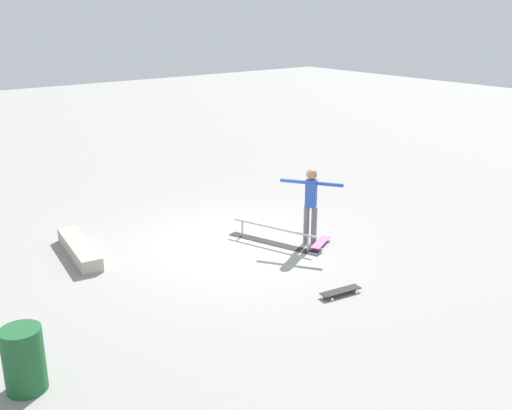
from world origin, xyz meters
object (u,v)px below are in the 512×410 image
object	(u,v)px
trash_bin	(24,360)
loose_skateboard_black	(341,291)
skate_ledge	(79,249)
skater_main	(311,201)
skateboard_main	(321,242)
grind_rail	(274,236)

from	to	relation	value
trash_bin	loose_skateboard_black	bearing A→B (deg)	-96.80
skate_ledge	trash_bin	bearing A→B (deg)	149.34
skater_main	trash_bin	distance (m)	6.81
skateboard_main	loose_skateboard_black	world-z (taller)	same
grind_rail	trash_bin	world-z (taller)	trash_bin
skate_ledge	skateboard_main	xyz separation A→B (m)	(-2.70, -4.37, -0.07)
grind_rail	loose_skateboard_black	xyz separation A→B (m)	(-2.63, 0.62, -0.10)
skateboard_main	loose_skateboard_black	bearing A→B (deg)	-152.62
grind_rail	loose_skateboard_black	bearing A→B (deg)	147.92
grind_rail	skater_main	bearing A→B (deg)	-146.27
loose_skateboard_black	trash_bin	world-z (taller)	trash_bin
grind_rail	trash_bin	size ratio (longest dim) A/B	2.42
skate_ledge	skateboard_main	bearing A→B (deg)	-121.75
skate_ledge	loose_skateboard_black	xyz separation A→B (m)	(-4.63, -3.01, -0.07)
skateboard_main	trash_bin	xyz separation A→B (m)	(-1.29, 6.73, 0.39)
skater_main	trash_bin	world-z (taller)	skater_main
skate_ledge	loose_skateboard_black	bearing A→B (deg)	-146.94
grind_rail	skate_ledge	size ratio (longest dim) A/B	1.03
skater_main	skateboard_main	distance (m)	0.95
grind_rail	skateboard_main	xyz separation A→B (m)	(-0.71, -0.74, -0.10)
skate_ledge	trash_bin	distance (m)	4.65
skate_ledge	trash_bin	size ratio (longest dim) A/B	2.34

